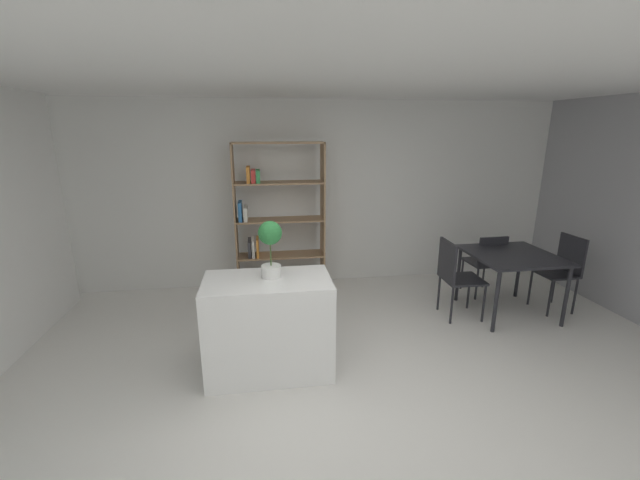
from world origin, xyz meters
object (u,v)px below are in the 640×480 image
open_bookshelf (272,223)px  dining_table (512,260)px  kitchen_island (269,326)px  dining_chair_island_side (455,272)px  dining_chair_window_side (563,266)px  potted_plant_on_island (270,243)px  dining_chair_far (487,260)px

open_bookshelf → dining_table: (2.82, -1.12, -0.30)m
kitchen_island → dining_chair_island_side: bearing=19.9°
open_bookshelf → dining_chair_window_side: (3.53, -1.12, -0.41)m
dining_chair_window_side → dining_chair_island_side: bearing=-92.0°
open_bookshelf → dining_table: bearing=-21.7°
kitchen_island → dining_chair_island_side: 2.36m
dining_table → dining_chair_island_side: 0.72m
potted_plant_on_island → dining_chair_island_side: potted_plant_on_island is taller
potted_plant_on_island → dining_chair_window_side: potted_plant_on_island is taller
kitchen_island → potted_plant_on_island: bearing=55.5°
open_bookshelf → dining_chair_far: bearing=-12.0°
open_bookshelf → dining_chair_window_side: bearing=-17.6°
potted_plant_on_island → dining_chair_window_side: bearing=11.6°
dining_chair_window_side → dining_chair_far: dining_chair_window_side is taller
dining_chair_island_side → kitchen_island: bearing=111.9°
kitchen_island → dining_chair_far: size_ratio=1.32×
dining_chair_window_side → dining_chair_far: bearing=-128.4°
kitchen_island → dining_chair_window_side: (3.64, 0.80, 0.11)m
open_bookshelf → potted_plant_on_island: bearing=-92.2°
kitchen_island → dining_chair_far: kitchen_island is taller
kitchen_island → dining_table: bearing=15.2°
potted_plant_on_island → dining_chair_far: potted_plant_on_island is taller
kitchen_island → potted_plant_on_island: (0.04, 0.06, 0.77)m
open_bookshelf → dining_chair_island_side: open_bookshelf is taller
dining_chair_window_side → dining_chair_island_side: 1.42m
kitchen_island → dining_chair_island_side: dining_chair_island_side is taller
dining_chair_island_side → open_bookshelf: bearing=64.1°
dining_chair_far → kitchen_island: bearing=22.5°
kitchen_island → potted_plant_on_island: 0.78m
open_bookshelf → dining_chair_far: open_bookshelf is taller
dining_chair_far → dining_table: bearing=88.0°
dining_table → dining_chair_island_side: bearing=179.7°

